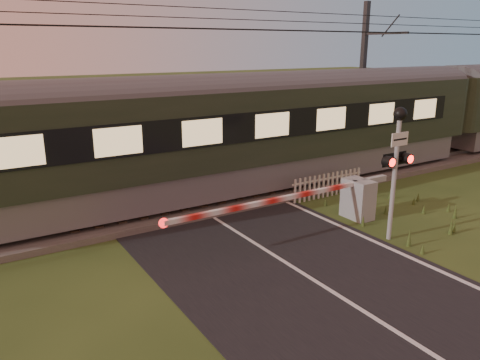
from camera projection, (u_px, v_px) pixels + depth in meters
ground at (321, 285)px, 10.13m from camera, size 160.00×160.00×0.00m
road at (329, 289)px, 9.95m from camera, size 6.00×140.00×0.03m
track_bed at (189, 201)px, 15.42m from camera, size 140.00×3.40×0.39m
overhead_wires at (184, 20)px, 13.86m from camera, size 120.00×0.62×0.62m
train at (442, 110)px, 21.31m from camera, size 41.07×2.83×3.82m
boom_gate at (350, 198)px, 13.77m from camera, size 7.40×0.92×1.22m
crossing_signal at (397, 150)px, 11.90m from camera, size 0.90×0.36×3.54m
picket_fence at (328, 185)px, 15.97m from camera, size 3.06×0.07×0.83m
catenary_mast at (363, 78)px, 21.32m from camera, size 0.22×2.46×6.89m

